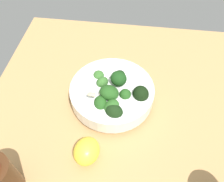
# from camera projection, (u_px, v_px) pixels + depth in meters

# --- Properties ---
(ground_plane) EXTENTS (0.68, 0.68, 0.04)m
(ground_plane) POSITION_uv_depth(u_px,v_px,m) (117.00, 108.00, 0.64)
(ground_plane) COLOR tan
(bowl_of_broccoli) EXTENTS (0.21, 0.21, 0.10)m
(bowl_of_broccoli) POSITION_uv_depth(u_px,v_px,m) (113.00, 93.00, 0.60)
(bowl_of_broccoli) COLOR white
(bowl_of_broccoli) RESTS_ON ground_plane
(lemon_wedge) EXTENTS (0.07, 0.07, 0.05)m
(lemon_wedge) POSITION_uv_depth(u_px,v_px,m) (87.00, 151.00, 0.51)
(lemon_wedge) COLOR yellow
(lemon_wedge) RESTS_ON ground_plane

